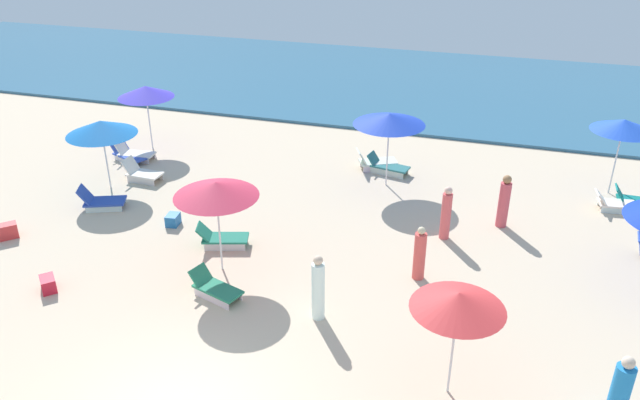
{
  "coord_description": "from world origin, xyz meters",
  "views": [
    {
      "loc": [
        5.17,
        -7.68,
        9.21
      ],
      "look_at": [
        0.44,
        8.0,
        0.89
      ],
      "focal_mm": 35.48,
      "sensor_mm": 36.0,
      "label": 1
    }
  ],
  "objects_px": {
    "umbrella_0": "(146,92)",
    "lounge_chair_2_0": "(636,201)",
    "umbrella_6": "(216,189)",
    "beachgoer_4": "(620,392)",
    "lounge_chair_4_0": "(387,166)",
    "lounge_chair_3_0": "(101,201)",
    "cooler_box_0": "(48,284)",
    "umbrella_3": "(101,128)",
    "lounge_chair_4_1": "(375,162)",
    "umbrella_4": "(389,119)",
    "beachgoer_2": "(446,214)",
    "lounge_chair_3_1": "(142,173)",
    "lounge_chair_6_1": "(222,238)",
    "lounge_chair_2_1": "(614,203)",
    "lounge_chair_0_1": "(129,155)",
    "umbrella_1": "(458,301)",
    "beachgoer_5": "(420,255)",
    "beachgoer_3": "(504,202)",
    "lounge_chair_6_0": "(215,288)",
    "cooler_box_2": "(173,220)",
    "lounge_chair_0_0": "(134,153)",
    "umbrella_2": "(624,125)",
    "beachgoer_1": "(318,289)",
    "cooler_box_1": "(6,231)"
  },
  "relations": [
    {
      "from": "beachgoer_4",
      "to": "cooler_box_0",
      "type": "height_order",
      "value": "beachgoer_4"
    },
    {
      "from": "umbrella_0",
      "to": "umbrella_3",
      "type": "height_order",
      "value": "umbrella_0"
    },
    {
      "from": "beachgoer_3",
      "to": "cooler_box_2",
      "type": "bearing_deg",
      "value": -171.76
    },
    {
      "from": "umbrella_3",
      "to": "lounge_chair_4_1",
      "type": "height_order",
      "value": "umbrella_3"
    },
    {
      "from": "lounge_chair_2_0",
      "to": "lounge_chair_4_1",
      "type": "height_order",
      "value": "lounge_chair_4_1"
    },
    {
      "from": "umbrella_1",
      "to": "lounge_chair_6_1",
      "type": "height_order",
      "value": "umbrella_1"
    },
    {
      "from": "umbrella_2",
      "to": "lounge_chair_4_1",
      "type": "bearing_deg",
      "value": -177.75
    },
    {
      "from": "umbrella_1",
      "to": "umbrella_6",
      "type": "xyz_separation_m",
      "value": [
        -6.24,
        2.81,
        0.12
      ]
    },
    {
      "from": "cooler_box_0",
      "to": "umbrella_4",
      "type": "bearing_deg",
      "value": 96.21
    },
    {
      "from": "lounge_chair_0_1",
      "to": "beachgoer_5",
      "type": "bearing_deg",
      "value": -89.87
    },
    {
      "from": "umbrella_3",
      "to": "lounge_chair_6_1",
      "type": "xyz_separation_m",
      "value": [
        5.18,
        -2.41,
        -1.87
      ]
    },
    {
      "from": "umbrella_4",
      "to": "cooler_box_1",
      "type": "relative_size",
      "value": 4.23
    },
    {
      "from": "lounge_chair_2_1",
      "to": "beachgoer_3",
      "type": "relative_size",
      "value": 0.79
    },
    {
      "from": "lounge_chair_6_0",
      "to": "cooler_box_2",
      "type": "relative_size",
      "value": 3.28
    },
    {
      "from": "umbrella_0",
      "to": "cooler_box_1",
      "type": "distance_m",
      "value": 7.56
    },
    {
      "from": "umbrella_4",
      "to": "beachgoer_2",
      "type": "bearing_deg",
      "value": -52.51
    },
    {
      "from": "umbrella_0",
      "to": "lounge_chair_2_0",
      "type": "bearing_deg",
      "value": 0.17
    },
    {
      "from": "lounge_chair_0_0",
      "to": "umbrella_2",
      "type": "height_order",
      "value": "umbrella_2"
    },
    {
      "from": "lounge_chair_3_0",
      "to": "lounge_chair_2_1",
      "type": "bearing_deg",
      "value": -95.72
    },
    {
      "from": "lounge_chair_3_0",
      "to": "cooler_box_0",
      "type": "height_order",
      "value": "lounge_chair_3_0"
    },
    {
      "from": "lounge_chair_4_1",
      "to": "lounge_chair_6_1",
      "type": "bearing_deg",
      "value": 129.82
    },
    {
      "from": "umbrella_0",
      "to": "lounge_chair_4_1",
      "type": "distance_m",
      "value": 8.83
    },
    {
      "from": "beachgoer_3",
      "to": "umbrella_6",
      "type": "bearing_deg",
      "value": -155.08
    },
    {
      "from": "lounge_chair_4_0",
      "to": "umbrella_6",
      "type": "bearing_deg",
      "value": 169.25
    },
    {
      "from": "umbrella_1",
      "to": "umbrella_6",
      "type": "distance_m",
      "value": 6.84
    },
    {
      "from": "lounge_chair_3_1",
      "to": "umbrella_6",
      "type": "bearing_deg",
      "value": -128.17
    },
    {
      "from": "lounge_chair_0_0",
      "to": "beachgoer_3",
      "type": "height_order",
      "value": "beachgoer_3"
    },
    {
      "from": "lounge_chair_6_0",
      "to": "lounge_chair_6_1",
      "type": "relative_size",
      "value": 0.97
    },
    {
      "from": "beachgoer_3",
      "to": "beachgoer_4",
      "type": "xyz_separation_m",
      "value": [
        2.38,
        -7.22,
        -0.08
      ]
    },
    {
      "from": "lounge_chair_3_0",
      "to": "lounge_chair_4_0",
      "type": "distance_m",
      "value": 9.58
    },
    {
      "from": "umbrella_2",
      "to": "lounge_chair_3_0",
      "type": "relative_size",
      "value": 1.69
    },
    {
      "from": "cooler_box_1",
      "to": "cooler_box_2",
      "type": "relative_size",
      "value": 1.33
    },
    {
      "from": "beachgoer_1",
      "to": "beachgoer_3",
      "type": "relative_size",
      "value": 1.03
    },
    {
      "from": "umbrella_3",
      "to": "lounge_chair_3_0",
      "type": "relative_size",
      "value": 1.56
    },
    {
      "from": "lounge_chair_0_1",
      "to": "lounge_chair_3_0",
      "type": "height_order",
      "value": "lounge_chair_3_0"
    },
    {
      "from": "umbrella_1",
      "to": "lounge_chair_3_1",
      "type": "relative_size",
      "value": 1.83
    },
    {
      "from": "umbrella_1",
      "to": "umbrella_2",
      "type": "bearing_deg",
      "value": 69.34
    },
    {
      "from": "lounge_chair_3_1",
      "to": "umbrella_4",
      "type": "xyz_separation_m",
      "value": [
        8.06,
        2.08,
        2.06
      ]
    },
    {
      "from": "umbrella_6",
      "to": "beachgoer_4",
      "type": "relative_size",
      "value": 1.66
    },
    {
      "from": "lounge_chair_3_0",
      "to": "lounge_chair_4_1",
      "type": "bearing_deg",
      "value": -76.26
    },
    {
      "from": "lounge_chair_0_1",
      "to": "beachgoer_2",
      "type": "relative_size",
      "value": 1.01
    },
    {
      "from": "umbrella_1",
      "to": "umbrella_3",
      "type": "height_order",
      "value": "umbrella_1"
    },
    {
      "from": "lounge_chair_4_1",
      "to": "beachgoer_5",
      "type": "xyz_separation_m",
      "value": [
        2.55,
        -6.46,
        0.42
      ]
    },
    {
      "from": "lounge_chair_4_0",
      "to": "beachgoer_4",
      "type": "distance_m",
      "value": 11.87
    },
    {
      "from": "umbrella_3",
      "to": "beachgoer_5",
      "type": "xyz_separation_m",
      "value": [
        10.7,
        -2.39,
        -1.43
      ]
    },
    {
      "from": "lounge_chair_2_0",
      "to": "lounge_chair_3_1",
      "type": "xyz_separation_m",
      "value": [
        -15.91,
        -2.75,
        0.05
      ]
    },
    {
      "from": "lounge_chair_2_1",
      "to": "umbrella_3",
      "type": "xyz_separation_m",
      "value": [
        -15.94,
        -3.12,
        1.89
      ]
    },
    {
      "from": "cooler_box_1",
      "to": "cooler_box_2",
      "type": "xyz_separation_m",
      "value": [
        4.19,
        2.08,
        -0.05
      ]
    },
    {
      "from": "beachgoer_5",
      "to": "cooler_box_2",
      "type": "height_order",
      "value": "beachgoer_5"
    },
    {
      "from": "umbrella_1",
      "to": "umbrella_4",
      "type": "distance_m",
      "value": 9.68
    }
  ]
}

